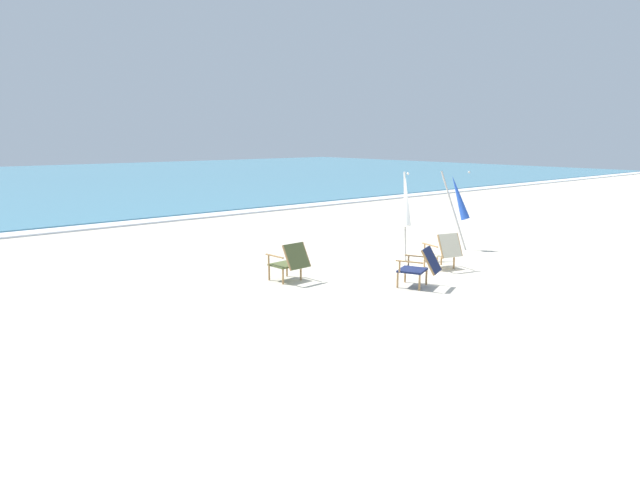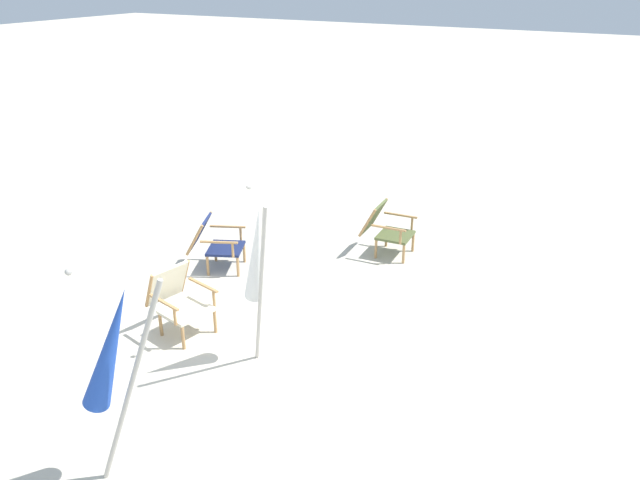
# 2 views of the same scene
# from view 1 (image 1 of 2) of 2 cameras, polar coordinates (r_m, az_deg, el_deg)

# --- Properties ---
(ground_plane) EXTENTS (80.00, 80.00, 0.00)m
(ground_plane) POSITION_cam_1_polar(r_m,az_deg,el_deg) (12.89, 9.47, -2.60)
(ground_plane) COLOR beige
(sea) EXTENTS (80.00, 40.00, 0.10)m
(sea) POSITION_cam_1_polar(r_m,az_deg,el_deg) (39.96, -26.02, 5.29)
(sea) COLOR teal
(sea) RESTS_ON ground
(surf_band) EXTENTS (80.00, 1.10, 0.06)m
(surf_band) POSITION_cam_1_polar(r_m,az_deg,el_deg) (20.93, -12.28, 2.36)
(surf_band) COLOR white
(surf_band) RESTS_ON ground
(beach_chair_back_right) EXTENTS (0.72, 0.82, 0.81)m
(beach_chair_back_right) POSITION_cam_1_polar(r_m,az_deg,el_deg) (12.62, 12.31, -0.99)
(beach_chair_back_right) COLOR beige
(beach_chair_back_right) RESTS_ON ground
(beach_chair_far_center) EXTENTS (0.63, 0.78, 0.79)m
(beach_chair_far_center) POSITION_cam_1_polar(r_m,az_deg,el_deg) (11.31, -3.00, -2.09)
(beach_chair_far_center) COLOR #515B33
(beach_chair_far_center) RESTS_ON ground
(beach_chair_mid_center) EXTENTS (0.83, 0.92, 0.78)m
(beach_chair_mid_center) POSITION_cam_1_polar(r_m,az_deg,el_deg) (11.05, 10.07, -2.55)
(beach_chair_mid_center) COLOR #19234C
(beach_chair_mid_center) RESTS_ON ground
(umbrella_furled_white) EXTENTS (0.54, 0.60, 2.05)m
(umbrella_furled_white) POSITION_cam_1_polar(r_m,az_deg,el_deg) (13.42, 8.59, 3.75)
(umbrella_furled_white) COLOR #B7B2A8
(umbrella_furled_white) RESTS_ON ground
(umbrella_furled_blue) EXTENTS (0.40, 0.80, 2.01)m
(umbrella_furled_blue) POSITION_cam_1_polar(r_m,az_deg,el_deg) (14.87, 13.69, 4.09)
(umbrella_furled_blue) COLOR #B7B2A8
(umbrella_furled_blue) RESTS_ON ground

